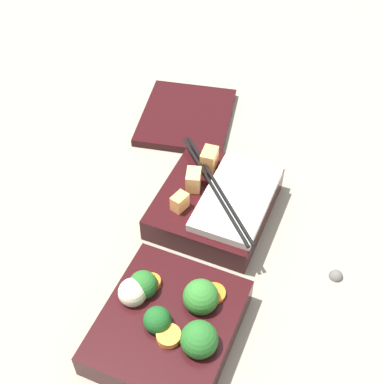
% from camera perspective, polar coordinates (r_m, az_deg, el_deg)
% --- Properties ---
extents(ground_plane, '(3.00, 3.00, 0.00)m').
position_cam_1_polar(ground_plane, '(0.71, 0.53, -9.12)').
color(ground_plane, gray).
extents(bento_tray_vegetable, '(0.17, 0.15, 0.07)m').
position_cam_1_polar(bento_tray_vegetable, '(0.65, -2.07, -13.84)').
color(bento_tray_vegetable, black).
rests_on(bento_tray_vegetable, ground_plane).
extents(bento_tray_rice, '(0.17, 0.17, 0.07)m').
position_cam_1_polar(bento_tray_rice, '(0.77, 2.70, -1.02)').
color(bento_tray_rice, black).
rests_on(bento_tray_rice, ground_plane).
extents(bento_lid, '(0.20, 0.18, 0.01)m').
position_cam_1_polar(bento_lid, '(0.93, -0.59, 8.03)').
color(bento_lid, black).
rests_on(bento_lid, ground_plane).
extents(pebble_0, '(0.02, 0.02, 0.02)m').
position_cam_1_polar(pebble_0, '(0.74, 15.16, -8.50)').
color(pebble_0, '#595651').
rests_on(pebble_0, ground_plane).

